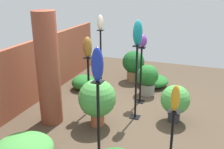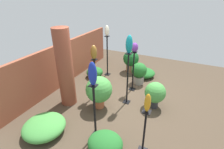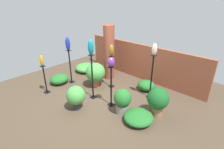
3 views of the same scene
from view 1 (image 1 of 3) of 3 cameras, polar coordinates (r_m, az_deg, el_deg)
The scene contains 21 objects.
ground_plane at distance 5.98m, azimuth 3.40°, elevation -7.81°, with size 8.00×8.00×0.00m, color #4C3D2D.
brick_wall_back at distance 6.63m, azimuth -15.22°, elevation 1.24°, with size 5.60×0.12×1.49m, color #9E5138.
brick_pillar at distance 5.25m, azimuth -13.75°, elevation 1.02°, with size 0.45×0.45×2.26m, color brown.
pedestal_bronze at distance 5.71m, azimuth -5.07°, elevation -2.84°, with size 0.20×0.20×1.26m.
pedestal_ivory at distance 7.12m, azimuth -2.43°, elevation 3.02°, with size 0.20×0.20×1.56m.
pedestal_teal at distance 5.41m, azimuth 5.25°, elevation -2.43°, with size 0.20×0.20×1.57m.
pedestal_violet at distance 6.18m, azimuth 6.26°, elevation -0.69°, with size 0.20×0.20×1.35m.
pedestal_amber at distance 4.04m, azimuth 12.73°, elevation -15.08°, with size 0.20×0.20×1.06m.
pedestal_cobalt at distance 4.17m, azimuth -2.94°, elevation -10.97°, with size 0.20×0.20×1.37m.
art_vase_bronze at distance 5.43m, azimuth -5.35°, elevation 5.95°, with size 0.20×0.19×0.43m, color brown.
art_vase_ivory at distance 6.90m, azimuth -2.56°, elevation 11.26°, with size 0.17×0.16×0.39m, color beige.
art_vase_teal at distance 5.10m, azimuth 5.63°, elevation 9.00°, with size 0.18×0.19×0.50m, color #0F727A.
art_vase_violet at distance 5.93m, azimuth 6.57°, elevation 7.28°, with size 0.21×0.22×0.30m, color #6B2D8C.
art_vase_amber at distance 3.67m, azimuth 13.62°, elevation -5.09°, with size 0.13×0.12×0.39m, color orange.
art_vase_cobalt at distance 3.77m, azimuth -3.20°, elevation 2.18°, with size 0.17×0.18×0.52m, color #192D9E.
potted_plant_back_center at distance 5.18m, azimuth -3.24°, elevation -5.34°, with size 0.75×0.75×0.97m.
potted_plant_mid_right at distance 6.70m, azimuth 7.75°, elevation -0.79°, with size 0.54×0.54×0.79m.
potted_plant_mid_left at distance 5.50m, azimuth 13.59°, elevation -5.54°, with size 0.60×0.60×0.79m.
potted_plant_front_left at distance 7.58m, azimuth 4.67°, elevation 2.35°, with size 0.64×0.64×0.89m.
foliage_bed_center at distance 7.11m, azimuth -6.25°, elevation -1.68°, with size 0.65×0.63×0.38m, color #236B28.
foliage_bed_rear at distance 7.37m, azimuth 8.85°, elevation -1.33°, with size 0.83×0.86×0.30m, color #236B28.
Camera 1 is at (-5.10, -1.50, 2.74)m, focal length 42.00 mm.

